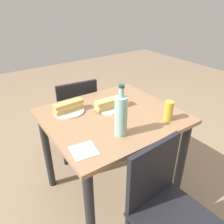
{
  "coord_description": "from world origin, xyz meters",
  "views": [
    {
      "loc": [
        -0.8,
        -1.15,
        1.56
      ],
      "look_at": [
        0.0,
        0.0,
        0.79
      ],
      "focal_mm": 35.27,
      "sensor_mm": 36.0,
      "label": 1
    }
  ],
  "objects": [
    {
      "name": "baguette_sandwich_near",
      "position": [
        -0.24,
        0.21,
        0.82
      ],
      "size": [
        0.23,
        0.08,
        0.07
      ],
      "color": "tan",
      "rests_on": "plate_near"
    },
    {
      "name": "ground_plane",
      "position": [
        0.0,
        0.0,
        0.0
      ],
      "size": [
        8.0,
        8.0,
        0.0
      ],
      "primitive_type": "plane",
      "color": "#8C755B"
    },
    {
      "name": "paper_napkin",
      "position": [
        -0.37,
        -0.26,
        0.78
      ],
      "size": [
        0.16,
        0.16,
        0.0
      ],
      "primitive_type": "cube",
      "rotation": [
        0.0,
        0.0,
        -0.15
      ],
      "color": "white",
      "rests_on": "dining_table"
    },
    {
      "name": "knife_near",
      "position": [
        -0.26,
        0.27,
        0.79
      ],
      "size": [
        0.18,
        0.05,
        0.01
      ],
      "color": "silver",
      "rests_on": "plate_near"
    },
    {
      "name": "beer_glass",
      "position": [
        0.28,
        -0.28,
        0.84
      ],
      "size": [
        0.06,
        0.06,
        0.14
      ],
      "primitive_type": "cylinder",
      "color": "gold",
      "rests_on": "dining_table"
    },
    {
      "name": "baguette_sandwich_far",
      "position": [
        0.05,
        0.08,
        0.82
      ],
      "size": [
        0.26,
        0.08,
        0.07
      ],
      "color": "tan",
      "rests_on": "plate_far"
    },
    {
      "name": "knife_far",
      "position": [
        0.04,
        0.13,
        0.79
      ],
      "size": [
        0.18,
        0.04,
        0.01
      ],
      "color": "silver",
      "rests_on": "plate_far"
    },
    {
      "name": "plate_far",
      "position": [
        0.05,
        0.08,
        0.78
      ],
      "size": [
        0.23,
        0.23,
        0.01
      ],
      "primitive_type": "cylinder",
      "color": "white",
      "rests_on": "dining_table"
    },
    {
      "name": "chair_far",
      "position": [
        -0.01,
        0.62,
        0.49
      ],
      "size": [
        0.44,
        0.44,
        0.86
      ],
      "color": "black",
      "rests_on": "ground"
    },
    {
      "name": "chair_near",
      "position": [
        -0.07,
        -0.62,
        0.49
      ],
      "size": [
        0.42,
        0.42,
        0.86
      ],
      "color": "black",
      "rests_on": "ground"
    },
    {
      "name": "plate_near",
      "position": [
        -0.24,
        0.21,
        0.78
      ],
      "size": [
        0.23,
        0.23,
        0.01
      ],
      "primitive_type": "cylinder",
      "color": "silver",
      "rests_on": "dining_table"
    },
    {
      "name": "dining_table",
      "position": [
        0.0,
        0.0,
        0.64
      ],
      "size": [
        0.95,
        0.85,
        0.77
      ],
      "color": "#997251",
      "rests_on": "ground"
    },
    {
      "name": "water_bottle",
      "position": [
        -0.1,
        -0.24,
        0.91
      ],
      "size": [
        0.08,
        0.08,
        0.33
      ],
      "color": "#99C6B7",
      "rests_on": "dining_table"
    }
  ]
}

